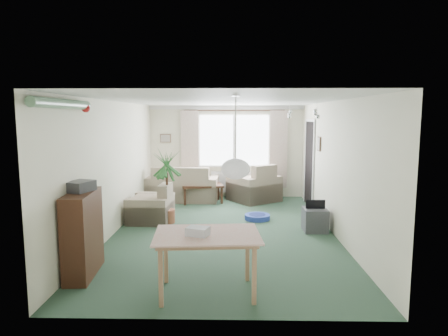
{
  "coord_description": "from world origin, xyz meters",
  "views": [
    {
      "loc": [
        0.16,
        -7.21,
        2.13
      ],
      "look_at": [
        0.0,
        0.3,
        1.15
      ],
      "focal_mm": 32.0,
      "sensor_mm": 36.0,
      "label": 1
    }
  ],
  "objects_px": {
    "houseplant": "(167,187)",
    "armchair_left": "(150,203)",
    "pet_bed": "(257,217)",
    "armchair_corner": "(254,182)",
    "dining_table": "(207,264)",
    "coffee_table": "(202,194)",
    "sofa": "(183,183)",
    "tv_cube": "(315,220)",
    "bookshelf": "(83,234)"
  },
  "relations": [
    {
      "from": "houseplant",
      "to": "armchair_left",
      "type": "bearing_deg",
      "value": 163.94
    },
    {
      "from": "pet_bed",
      "to": "armchair_corner",
      "type": "bearing_deg",
      "value": 89.18
    },
    {
      "from": "dining_table",
      "to": "armchair_corner",
      "type": "bearing_deg",
      "value": 81.01
    },
    {
      "from": "armchair_corner",
      "to": "houseplant",
      "type": "xyz_separation_m",
      "value": [
        -1.84,
        -2.15,
        0.26
      ]
    },
    {
      "from": "houseplant",
      "to": "coffee_table",
      "type": "bearing_deg",
      "value": 73.92
    },
    {
      "from": "sofa",
      "to": "tv_cube",
      "type": "distance_m",
      "value": 3.89
    },
    {
      "from": "dining_table",
      "to": "pet_bed",
      "type": "xyz_separation_m",
      "value": [
        0.82,
        3.47,
        -0.31
      ]
    },
    {
      "from": "bookshelf",
      "to": "houseplant",
      "type": "distance_m",
      "value": 2.74
    },
    {
      "from": "armchair_corner",
      "to": "tv_cube",
      "type": "distance_m",
      "value": 2.85
    },
    {
      "from": "coffee_table",
      "to": "armchair_left",
      "type": "bearing_deg",
      "value": -116.76
    },
    {
      "from": "dining_table",
      "to": "tv_cube",
      "type": "bearing_deg",
      "value": 55.41
    },
    {
      "from": "bookshelf",
      "to": "houseplant",
      "type": "relative_size",
      "value": 0.77
    },
    {
      "from": "armchair_left",
      "to": "bookshelf",
      "type": "distance_m",
      "value": 2.77
    },
    {
      "from": "armchair_corner",
      "to": "coffee_table",
      "type": "xyz_separation_m",
      "value": [
        -1.29,
        -0.24,
        -0.25
      ]
    },
    {
      "from": "armchair_corner",
      "to": "houseplant",
      "type": "bearing_deg",
      "value": 14.38
    },
    {
      "from": "pet_bed",
      "to": "armchair_left",
      "type": "bearing_deg",
      "value": -174.87
    },
    {
      "from": "sofa",
      "to": "pet_bed",
      "type": "xyz_separation_m",
      "value": [
        1.78,
        -1.88,
        -0.39
      ]
    },
    {
      "from": "sofa",
      "to": "bookshelf",
      "type": "height_order",
      "value": "bookshelf"
    },
    {
      "from": "sofa",
      "to": "armchair_left",
      "type": "distance_m",
      "value": 2.11
    },
    {
      "from": "armchair_left",
      "to": "dining_table",
      "type": "bearing_deg",
      "value": 26.47
    },
    {
      "from": "armchair_corner",
      "to": "armchair_left",
      "type": "bearing_deg",
      "value": 7.86
    },
    {
      "from": "coffee_table",
      "to": "houseplant",
      "type": "xyz_separation_m",
      "value": [
        -0.55,
        -1.91,
        0.51
      ]
    },
    {
      "from": "bookshelf",
      "to": "pet_bed",
      "type": "xyz_separation_m",
      "value": [
        2.52,
        2.94,
        -0.51
      ]
    },
    {
      "from": "armchair_corner",
      "to": "armchair_left",
      "type": "relative_size",
      "value": 1.22
    },
    {
      "from": "sofa",
      "to": "coffee_table",
      "type": "relative_size",
      "value": 1.77
    },
    {
      "from": "armchair_corner",
      "to": "bookshelf",
      "type": "xyz_separation_m",
      "value": [
        -2.54,
        -4.8,
        0.09
      ]
    },
    {
      "from": "armchair_left",
      "to": "tv_cube",
      "type": "relative_size",
      "value": 1.85
    },
    {
      "from": "pet_bed",
      "to": "houseplant",
      "type": "bearing_deg",
      "value": -170.64
    },
    {
      "from": "dining_table",
      "to": "tv_cube",
      "type": "height_order",
      "value": "dining_table"
    },
    {
      "from": "coffee_table",
      "to": "dining_table",
      "type": "height_order",
      "value": "dining_table"
    },
    {
      "from": "armchair_corner",
      "to": "pet_bed",
      "type": "bearing_deg",
      "value": 54.11
    },
    {
      "from": "armchair_corner",
      "to": "pet_bed",
      "type": "xyz_separation_m",
      "value": [
        -0.03,
        -1.85,
        -0.42
      ]
    },
    {
      "from": "sofa",
      "to": "houseplant",
      "type": "relative_size",
      "value": 1.2
    },
    {
      "from": "bookshelf",
      "to": "pet_bed",
      "type": "relative_size",
      "value": 2.17
    },
    {
      "from": "houseplant",
      "to": "dining_table",
      "type": "relative_size",
      "value": 1.28
    },
    {
      "from": "houseplant",
      "to": "tv_cube",
      "type": "relative_size",
      "value": 3.13
    },
    {
      "from": "armchair_left",
      "to": "tv_cube",
      "type": "xyz_separation_m",
      "value": [
        3.2,
        -0.61,
        -0.17
      ]
    },
    {
      "from": "coffee_table",
      "to": "bookshelf",
      "type": "bearing_deg",
      "value": -105.36
    },
    {
      "from": "armchair_corner",
      "to": "tv_cube",
      "type": "bearing_deg",
      "value": 75.46
    },
    {
      "from": "bookshelf",
      "to": "coffee_table",
      "type": "bearing_deg",
      "value": 70.34
    },
    {
      "from": "houseplant",
      "to": "tv_cube",
      "type": "bearing_deg",
      "value": -10.1
    },
    {
      "from": "houseplant",
      "to": "tv_cube",
      "type": "height_order",
      "value": "houseplant"
    },
    {
      "from": "coffee_table",
      "to": "houseplant",
      "type": "distance_m",
      "value": 2.05
    },
    {
      "from": "armchair_left",
      "to": "houseplant",
      "type": "height_order",
      "value": "houseplant"
    },
    {
      "from": "sofa",
      "to": "armchair_corner",
      "type": "height_order",
      "value": "armchair_corner"
    },
    {
      "from": "bookshelf",
      "to": "armchair_corner",
      "type": "bearing_deg",
      "value": 57.76
    },
    {
      "from": "armchair_left",
      "to": "bookshelf",
      "type": "xyz_separation_m",
      "value": [
        -0.34,
        -2.75,
        0.18
      ]
    },
    {
      "from": "bookshelf",
      "to": "pet_bed",
      "type": "height_order",
      "value": "bookshelf"
    },
    {
      "from": "houseplant",
      "to": "pet_bed",
      "type": "height_order",
      "value": "houseplant"
    },
    {
      "from": "armchair_left",
      "to": "houseplant",
      "type": "distance_m",
      "value": 0.51
    }
  ]
}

